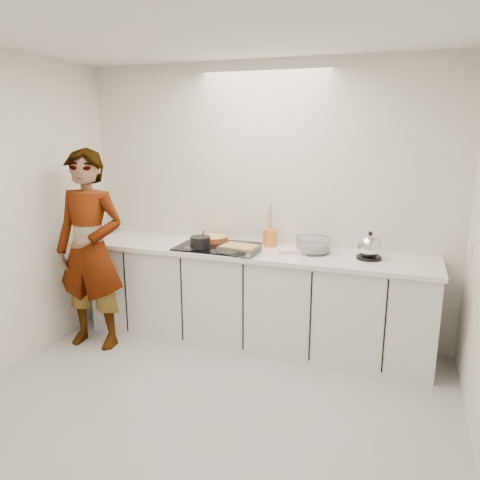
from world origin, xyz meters
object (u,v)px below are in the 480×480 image
(kettle, at_px, (369,247))
(tart_dish, at_px, (213,238))
(utensil_crock, at_px, (270,238))
(cook, at_px, (90,250))
(hob, at_px, (217,246))
(baking_dish, at_px, (239,249))
(mixing_bowl, at_px, (313,245))
(saucepan, at_px, (200,242))

(kettle, bearing_deg, tart_dish, 175.92)
(utensil_crock, relative_size, cook, 0.09)
(kettle, bearing_deg, cook, -166.80)
(hob, distance_m, baking_dish, 0.33)
(kettle, distance_m, utensil_crock, 0.93)
(baking_dish, distance_m, cook, 1.36)
(hob, height_order, mixing_bowl, mixing_bowl)
(tart_dish, height_order, saucepan, saucepan)
(cook, bearing_deg, tart_dish, 31.91)
(utensil_crock, bearing_deg, cook, -154.58)
(mixing_bowl, relative_size, utensil_crock, 2.20)
(hob, bearing_deg, utensil_crock, 23.93)
(mixing_bowl, bearing_deg, cook, -162.19)
(saucepan, relative_size, kettle, 0.98)
(tart_dish, xyz_separation_m, saucepan, (-0.01, -0.28, 0.03))
(tart_dish, distance_m, mixing_bowl, 0.99)
(tart_dish, bearing_deg, baking_dish, -40.08)
(baking_dish, xyz_separation_m, mixing_bowl, (0.60, 0.27, 0.02))
(tart_dish, xyz_separation_m, mixing_bowl, (0.99, -0.05, 0.02))
(hob, xyz_separation_m, utensil_crock, (0.45, 0.20, 0.07))
(baking_dish, bearing_deg, hob, 149.34)
(mixing_bowl, distance_m, utensil_crock, 0.44)
(tart_dish, relative_size, mixing_bowl, 0.89)
(utensil_crock, bearing_deg, tart_dish, -176.08)
(tart_dish, height_order, utensil_crock, utensil_crock)
(tart_dish, bearing_deg, saucepan, -91.53)
(saucepan, relative_size, baking_dish, 0.68)
(hob, distance_m, kettle, 1.37)
(baking_dish, relative_size, mixing_bowl, 1.00)
(tart_dish, bearing_deg, mixing_bowl, -3.17)
(mixing_bowl, distance_m, kettle, 0.50)
(saucepan, height_order, utensil_crock, saucepan)
(utensil_crock, bearing_deg, baking_dish, -115.66)
(mixing_bowl, bearing_deg, tart_dish, 176.83)
(baking_dish, relative_size, utensil_crock, 2.20)
(mixing_bowl, relative_size, cook, 0.20)
(baking_dish, bearing_deg, utensil_crock, 64.34)
(baking_dish, bearing_deg, tart_dish, 139.92)
(hob, xyz_separation_m, baking_dish, (0.28, -0.16, 0.04))
(saucepan, bearing_deg, utensil_crock, 29.22)
(baking_dish, distance_m, mixing_bowl, 0.66)
(kettle, xyz_separation_m, utensil_crock, (-0.92, 0.14, -0.02))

